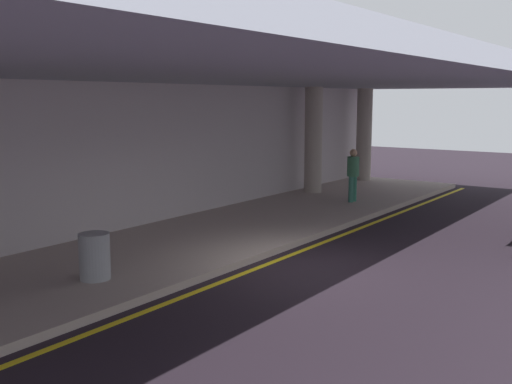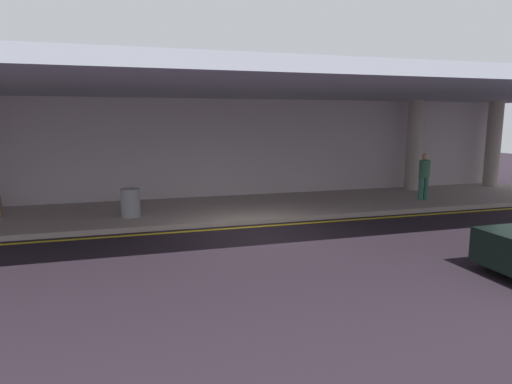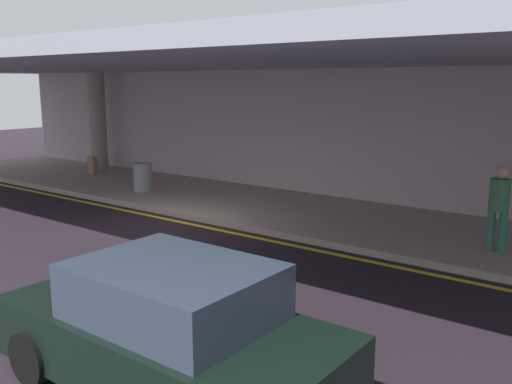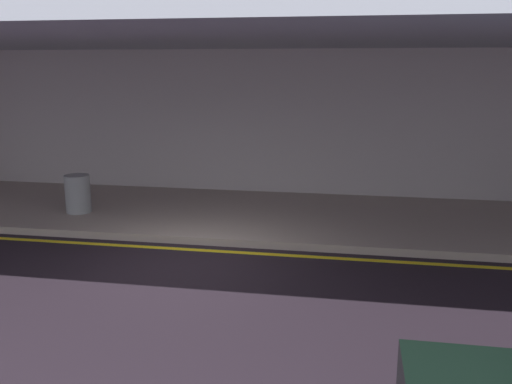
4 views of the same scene
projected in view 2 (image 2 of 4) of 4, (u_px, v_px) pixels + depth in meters
The scene contains 9 objects.
ground_plane at pixel (257, 233), 11.77m from camera, with size 60.00×60.00×0.00m, color black.
sidewalk at pixel (231, 208), 14.69m from camera, with size 26.00×4.20×0.15m, color #A39289.
lane_stripe_yellow at pixel (250, 227), 12.44m from camera, with size 26.00×0.14×0.01m, color yellow.
support_column_left_mid at pixel (414, 146), 17.85m from camera, with size 0.61×0.61×3.65m, color #A5978C.
support_column_center at pixel (493, 144), 18.95m from camera, with size 0.61×0.61×3.65m, color #9F9387.
ceiling_overhang at pixel (234, 90), 13.58m from camera, with size 28.00×13.20×0.30m, color #8D929F.
terminal_back_wall at pixel (217, 150), 16.52m from camera, with size 26.00×0.30×3.80m, color #B7ACB0.
traveler_with_luggage at pixel (424, 173), 15.77m from camera, with size 0.38×0.38×1.68m.
trash_bin_steel at pixel (130, 203), 13.04m from camera, with size 0.56×0.56×0.85m, color gray.
Camera 2 is at (-3.22, -10.96, 3.03)m, focal length 30.63 mm.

